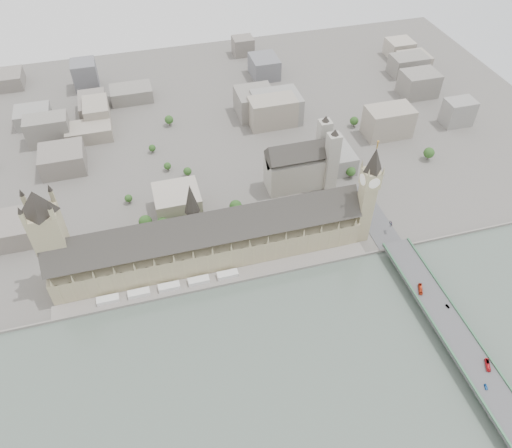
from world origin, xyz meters
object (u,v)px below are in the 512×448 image
object	(u,v)px
elizabeth_tower	(368,189)
red_bus_north	(420,289)
car_approach	(391,224)
palace_of_westminster	(208,240)
car_silver	(448,306)
red_bus_south	(488,365)
car_blue	(486,387)
westminster_bridge	(436,309)
westminster_abbey	(302,165)
victoria_tower	(50,235)

from	to	relation	value
elizabeth_tower	red_bus_north	bearing A→B (deg)	-76.90
elizabeth_tower	car_approach	bearing A→B (deg)	-3.24
palace_of_westminster	car_silver	world-z (taller)	palace_of_westminster
elizabeth_tower	red_bus_south	world-z (taller)	elizabeth_tower
palace_of_westminster	car_blue	size ratio (longest dim) A/B	60.06
car_silver	car_approach	bearing A→B (deg)	81.40
elizabeth_tower	westminster_bridge	xyz separation A→B (m)	(24.00, -95.50, -52.96)
elizabeth_tower	westminster_bridge	bearing A→B (deg)	-75.89
red_bus_south	car_blue	xyz separation A→B (m)	(-10.47, -14.10, -0.65)
westminster_bridge	westminster_abbey	world-z (taller)	westminster_abbey
victoria_tower	westminster_bridge	size ratio (longest dim) A/B	0.31
elizabeth_tower	red_bus_south	size ratio (longest dim) A/B	10.64
victoria_tower	car_silver	world-z (taller)	victoria_tower
elizabeth_tower	car_approach	size ratio (longest dim) A/B	18.94
westminster_bridge	car_silver	world-z (taller)	car_silver
red_bus_south	car_approach	bearing A→B (deg)	114.52
red_bus_north	westminster_bridge	bearing A→B (deg)	-47.55
westminster_bridge	car_approach	world-z (taller)	car_approach
palace_of_westminster	westminster_bridge	world-z (taller)	palace_of_westminster
palace_of_westminster	red_bus_south	xyz separation A→B (m)	(168.61, -163.82, -11.05)
palace_of_westminster	red_bus_north	xyz separation A→B (m)	(156.12, -89.55, -10.96)
victoria_tower	red_bus_south	bearing A→B (deg)	-30.34
elizabeth_tower	car_silver	distance (m)	113.43
car_silver	car_approach	distance (m)	96.77
westminster_bridge	red_bus_south	distance (m)	57.38
red_bus_south	car_silver	bearing A→B (deg)	114.04
victoria_tower	red_bus_south	world-z (taller)	victoria_tower
elizabeth_tower	car_silver	xyz separation A→B (m)	(30.75, -98.45, -47.21)
red_bus_north	elizabeth_tower	bearing A→B (deg)	127.12
elizabeth_tower	westminster_bridge	distance (m)	111.81
victoria_tower	westminster_abbey	size ratio (longest dim) A/B	1.47
red_bus_north	victoria_tower	bearing A→B (deg)	-175.00
elizabeth_tower	car_blue	distance (m)	173.93
elizabeth_tower	red_bus_south	xyz separation A→B (m)	(30.61, -152.12, -46.43)
victoria_tower	westminster_abbey	bearing A→B (deg)	16.50
victoria_tower	car_approach	distance (m)	293.76
elizabeth_tower	car_silver	world-z (taller)	elizabeth_tower
elizabeth_tower	red_bus_south	bearing A→B (deg)	-78.62
victoria_tower	red_bus_north	bearing A→B (deg)	-19.02
victoria_tower	car_blue	distance (m)	338.19
victoria_tower	red_bus_south	size ratio (longest dim) A/B	9.90
westminster_abbey	victoria_tower	bearing A→B (deg)	-163.50
westminster_bridge	red_bus_north	world-z (taller)	red_bus_north
elizabeth_tower	red_bus_north	size ratio (longest dim) A/B	9.98
car_silver	car_approach	size ratio (longest dim) A/B	0.67
westminster_bridge	car_approach	bearing A→B (deg)	86.49
car_blue	car_silver	distance (m)	68.60
car_approach	red_bus_north	bearing A→B (deg)	-79.75
car_approach	red_bus_south	bearing A→B (deg)	-70.73
car_blue	car_approach	size ratio (longest dim) A/B	0.78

